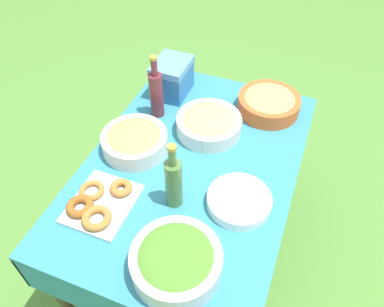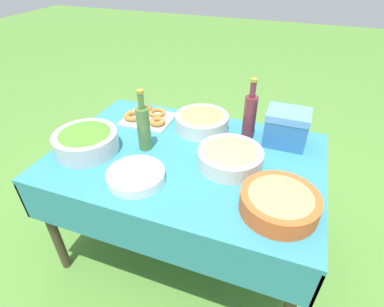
{
  "view_description": "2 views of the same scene",
  "coord_description": "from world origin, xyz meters",
  "px_view_note": "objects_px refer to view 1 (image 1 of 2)",
  "views": [
    {
      "loc": [
        1.07,
        0.42,
        1.97
      ],
      "look_at": [
        -0.0,
        -0.0,
        0.76
      ],
      "focal_mm": 35.0,
      "sensor_mm": 36.0,
      "label": 1
    },
    {
      "loc": [
        -0.46,
        1.17,
        1.6
      ],
      "look_at": [
        -0.06,
        0.08,
        0.78
      ],
      "focal_mm": 28.0,
      "sensor_mm": 36.0,
      "label": 2
    }
  ],
  "objects_px": {
    "fruit_bowl": "(135,140)",
    "salad_bowl": "(176,261)",
    "olive_oil_bottle": "(174,182)",
    "donut_platter": "(99,203)",
    "plate_stack": "(239,201)",
    "wine_bottle": "(156,93)",
    "cooler_box": "(172,77)",
    "pasta_bowl": "(210,124)",
    "bread_bowl": "(269,102)"
  },
  "relations": [
    {
      "from": "fruit_bowl",
      "to": "salad_bowl",
      "type": "bearing_deg",
      "value": 40.28
    },
    {
      "from": "salad_bowl",
      "to": "olive_oil_bottle",
      "type": "xyz_separation_m",
      "value": [
        -0.28,
        -0.13,
        0.07
      ]
    },
    {
      "from": "donut_platter",
      "to": "plate_stack",
      "type": "height_order",
      "value": "donut_platter"
    },
    {
      "from": "wine_bottle",
      "to": "cooler_box",
      "type": "relative_size",
      "value": 1.56
    },
    {
      "from": "plate_stack",
      "to": "cooler_box",
      "type": "xyz_separation_m",
      "value": [
        -0.6,
        -0.56,
        0.07
      ]
    },
    {
      "from": "salad_bowl",
      "to": "pasta_bowl",
      "type": "bearing_deg",
      "value": -169.79
    },
    {
      "from": "donut_platter",
      "to": "wine_bottle",
      "type": "bearing_deg",
      "value": -177.98
    },
    {
      "from": "wine_bottle",
      "to": "cooler_box",
      "type": "height_order",
      "value": "wine_bottle"
    },
    {
      "from": "pasta_bowl",
      "to": "plate_stack",
      "type": "distance_m",
      "value": 0.46
    },
    {
      "from": "olive_oil_bottle",
      "to": "donut_platter",
      "type": "bearing_deg",
      "value": -64.14
    },
    {
      "from": "fruit_bowl",
      "to": "wine_bottle",
      "type": "bearing_deg",
      "value": -178.18
    },
    {
      "from": "salad_bowl",
      "to": "plate_stack",
      "type": "relative_size",
      "value": 1.23
    },
    {
      "from": "plate_stack",
      "to": "cooler_box",
      "type": "distance_m",
      "value": 0.82
    },
    {
      "from": "salad_bowl",
      "to": "donut_platter",
      "type": "xyz_separation_m",
      "value": [
        -0.14,
        -0.4,
        -0.04
      ]
    },
    {
      "from": "olive_oil_bottle",
      "to": "fruit_bowl",
      "type": "bearing_deg",
      "value": -126.62
    },
    {
      "from": "wine_bottle",
      "to": "bread_bowl",
      "type": "distance_m",
      "value": 0.58
    },
    {
      "from": "donut_platter",
      "to": "bread_bowl",
      "type": "height_order",
      "value": "bread_bowl"
    },
    {
      "from": "olive_oil_bottle",
      "to": "fruit_bowl",
      "type": "height_order",
      "value": "olive_oil_bottle"
    },
    {
      "from": "bread_bowl",
      "to": "pasta_bowl",
      "type": "bearing_deg",
      "value": -41.33
    },
    {
      "from": "pasta_bowl",
      "to": "bread_bowl",
      "type": "xyz_separation_m",
      "value": [
        -0.26,
        0.23,
        0.0
      ]
    },
    {
      "from": "olive_oil_bottle",
      "to": "cooler_box",
      "type": "distance_m",
      "value": 0.75
    },
    {
      "from": "salad_bowl",
      "to": "cooler_box",
      "type": "distance_m",
      "value": 1.05
    },
    {
      "from": "pasta_bowl",
      "to": "cooler_box",
      "type": "height_order",
      "value": "cooler_box"
    },
    {
      "from": "pasta_bowl",
      "to": "plate_stack",
      "type": "relative_size",
      "value": 1.19
    },
    {
      "from": "cooler_box",
      "to": "wine_bottle",
      "type": "bearing_deg",
      "value": 0.49
    },
    {
      "from": "cooler_box",
      "to": "fruit_bowl",
      "type": "bearing_deg",
      "value": 1.26
    },
    {
      "from": "plate_stack",
      "to": "fruit_bowl",
      "type": "distance_m",
      "value": 0.56
    },
    {
      "from": "pasta_bowl",
      "to": "olive_oil_bottle",
      "type": "distance_m",
      "value": 0.46
    },
    {
      "from": "bread_bowl",
      "to": "salad_bowl",
      "type": "bearing_deg",
      "value": -5.68
    },
    {
      "from": "donut_platter",
      "to": "wine_bottle",
      "type": "distance_m",
      "value": 0.63
    },
    {
      "from": "pasta_bowl",
      "to": "bread_bowl",
      "type": "height_order",
      "value": "bread_bowl"
    },
    {
      "from": "salad_bowl",
      "to": "bread_bowl",
      "type": "height_order",
      "value": "salad_bowl"
    },
    {
      "from": "olive_oil_bottle",
      "to": "fruit_bowl",
      "type": "xyz_separation_m",
      "value": [
        -0.22,
        -0.29,
        -0.07
      ]
    },
    {
      "from": "wine_bottle",
      "to": "salad_bowl",
      "type": "bearing_deg",
      "value": 29.24
    },
    {
      "from": "wine_bottle",
      "to": "fruit_bowl",
      "type": "height_order",
      "value": "wine_bottle"
    },
    {
      "from": "pasta_bowl",
      "to": "donut_platter",
      "type": "relative_size",
      "value": 1.0
    },
    {
      "from": "donut_platter",
      "to": "olive_oil_bottle",
      "type": "bearing_deg",
      "value": 115.86
    },
    {
      "from": "olive_oil_bottle",
      "to": "cooler_box",
      "type": "relative_size",
      "value": 1.5
    },
    {
      "from": "fruit_bowl",
      "to": "bread_bowl",
      "type": "bearing_deg",
      "value": 134.17
    },
    {
      "from": "plate_stack",
      "to": "olive_oil_bottle",
      "type": "bearing_deg",
      "value": -72.02
    },
    {
      "from": "donut_platter",
      "to": "bread_bowl",
      "type": "distance_m",
      "value": 0.99
    },
    {
      "from": "olive_oil_bottle",
      "to": "cooler_box",
      "type": "height_order",
      "value": "olive_oil_bottle"
    },
    {
      "from": "pasta_bowl",
      "to": "donut_platter",
      "type": "xyz_separation_m",
      "value": [
        0.59,
        -0.27,
        -0.03
      ]
    },
    {
      "from": "salad_bowl",
      "to": "donut_platter",
      "type": "bearing_deg",
      "value": -109.1
    },
    {
      "from": "pasta_bowl",
      "to": "wine_bottle",
      "type": "bearing_deg",
      "value": -95.66
    },
    {
      "from": "bread_bowl",
      "to": "cooler_box",
      "type": "bearing_deg",
      "value": -86.26
    },
    {
      "from": "wine_bottle",
      "to": "bread_bowl",
      "type": "height_order",
      "value": "wine_bottle"
    },
    {
      "from": "plate_stack",
      "to": "wine_bottle",
      "type": "xyz_separation_m",
      "value": [
        -0.4,
        -0.55,
        0.11
      ]
    },
    {
      "from": "pasta_bowl",
      "to": "fruit_bowl",
      "type": "relative_size",
      "value": 1.04
    },
    {
      "from": "olive_oil_bottle",
      "to": "wine_bottle",
      "type": "relative_size",
      "value": 0.97
    }
  ]
}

